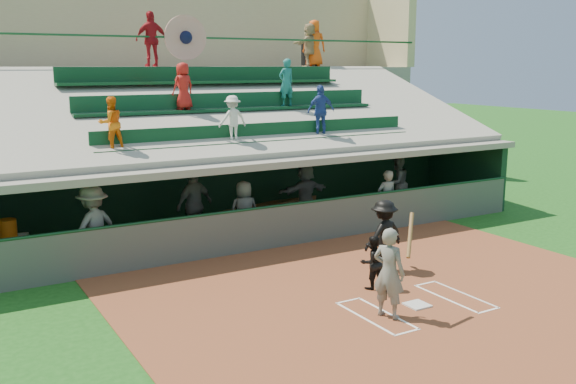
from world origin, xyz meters
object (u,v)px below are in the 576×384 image
home_plate (417,305)px  batter_at_plate (389,272)px  water_cooler (7,228)px  trash_bin (310,54)px  white_table (8,253)px  catcher (372,262)px

home_plate → batter_at_plate: bearing=-170.2°
water_cooler → trash_bin: 14.36m
home_plate → trash_bin: 14.92m
white_table → water_cooler: water_cooler is taller
batter_at_plate → white_table: bearing=131.0°
home_plate → catcher: 1.38m
catcher → trash_bin: (5.71, 11.64, 4.51)m
white_table → water_cooler: size_ratio=2.08×
home_plate → white_table: bearing=135.6°
batter_at_plate → water_cooler: batter_at_plate is taller
batter_at_plate → trash_bin: bearing=63.9°
catcher → trash_bin: trash_bin is taller
catcher → trash_bin: 13.72m
home_plate → batter_at_plate: size_ratio=0.22×
catcher → white_table: 8.36m
home_plate → white_table: white_table is taller
catcher → water_cooler: (-6.47, 5.22, 0.42)m
catcher → trash_bin: size_ratio=1.15×
home_plate → white_table: size_ratio=0.49×
batter_at_plate → water_cooler: (-5.78, 6.62, 0.12)m
water_cooler → catcher: bearing=-38.9°
white_table → trash_bin: size_ratio=0.87×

